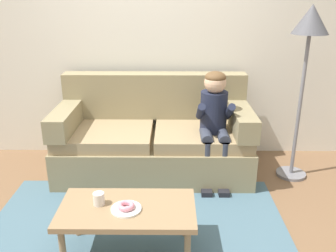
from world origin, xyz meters
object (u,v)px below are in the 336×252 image
person_child (214,117)px  mug (99,199)px  toy_controller (86,208)px  donut (126,206)px  coffee_table (127,212)px  floor_lamp (309,39)px  couch (154,139)px

person_child → mug: 1.44m
toy_controller → donut: bearing=-76.3°
coffee_table → person_child: size_ratio=0.86×
person_child → floor_lamp: 1.11m
person_child → floor_lamp: floor_lamp is taller
coffee_table → toy_controller: 0.76m
coffee_table → mug: mug is taller
donut → toy_controller: bearing=127.0°
toy_controller → floor_lamp: 2.50m
donut → floor_lamp: 2.22m
person_child → toy_controller: size_ratio=4.87×
person_child → toy_controller: (-1.15, -0.57, -0.65)m
mug → floor_lamp: size_ratio=0.05×
person_child → coffee_table: bearing=-123.0°
mug → floor_lamp: (1.76, 1.18, 0.96)m
coffee_table → floor_lamp: (1.55, 1.21, 1.05)m
couch → person_child: person_child is taller
mug → couch: bearing=75.7°
floor_lamp → couch: bearing=175.5°
mug → person_child: bearing=49.5°
donut → person_child: bearing=57.8°
toy_controller → floor_lamp: (1.99, 0.67, 1.37)m
mug → donut: bearing=-18.5°
donut → toy_controller: 0.82m
person_child → toy_controller: 1.44m
donut → couch: bearing=84.6°
coffee_table → donut: 0.08m
coffee_table → person_child: bearing=57.0°
donut → mug: bearing=161.5°
couch → coffee_table: size_ratio=2.05×
mug → floor_lamp: floor_lamp is taller
couch → mug: size_ratio=21.62×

